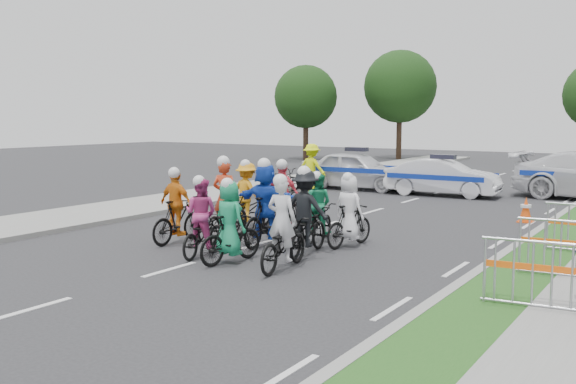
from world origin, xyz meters
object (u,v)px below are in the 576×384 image
Objects in this scene: rider_1 at (230,230)px; rider_10 at (247,201)px; parked_bike at (283,179)px; rider_0 at (283,238)px; rider_2 at (202,226)px; barrier_0 at (552,280)px; marshal_hiviz at (312,167)px; tree_0 at (306,97)px; rider_5 at (266,209)px; police_car_0 at (356,170)px; rider_4 at (306,220)px; rider_6 at (226,213)px; rider_9 at (284,204)px; rider_8 at (318,215)px; tree_3 at (400,87)px; rider_7 at (349,217)px; cone_0 at (526,210)px; police_car_1 at (443,177)px; rider_3 at (177,214)px.

rider_10 reaches higher than rider_1.
rider_0 is at bearing -137.38° from parked_bike.
barrier_0 is at bearing 164.81° from rider_2.
marshal_hiviz is 0.29× the size of tree_0.
rider_5 is (-0.38, 1.80, 0.16)m from rider_1.
rider_0 is 0.42× the size of police_car_0.
rider_4 is 1.04× the size of rider_10.
rider_6 is 1.11× the size of rider_9.
tree_0 is at bearing -66.14° from rider_0.
rider_8 is at bearing -58.08° from tree_0.
rider_5 reaches higher than police_car_0.
barrier_0 is at bearing 155.48° from rider_9.
tree_3 reaches higher than rider_1.
rider_7 is 0.99× the size of rider_8.
rider_10 reaches higher than cone_0.
police_car_1 is 5.89× the size of cone_0.
rider_9 reaches higher than rider_10.
parked_bike is at bearing -52.63° from rider_1.
barrier_0 is at bearing 165.77° from rider_10.
rider_1 is 6.08m from barrier_0.
parked_bike is at bearing -53.75° from rider_9.
rider_7 is 30.49m from tree_3.
rider_4 is 1.31m from rider_7.
rider_7 is at bearing -156.36° from police_car_0.
barrier_0 is 2.86× the size of cone_0.
marshal_hiviz reaches higher than police_car_0.
rider_7 is (0.06, 2.61, 0.05)m from rider_0.
rider_9 is 1.01× the size of marshal_hiviz.
rider_5 is 10.78m from marshal_hiviz.
police_car_1 is 14.55m from barrier_0.
rider_3 reaches higher than cone_0.
rider_2 is 13.22m from police_car_0.
rider_2 is 0.95× the size of rider_10.
rider_6 is at bearing 165.08° from barrier_0.
barrier_0 is at bearing -159.13° from police_car_1.
police_car_1 is 20.75m from tree_3.
rider_4 reaches higher than rider_7.
rider_3 is 8.44m from barrier_0.
rider_3 is (-3.46, 0.83, 0.07)m from rider_0.
rider_5 reaches higher than rider_7.
marshal_hiviz is 1.08× the size of parked_bike.
police_car_0 is at bearing -88.31° from rider_6.
rider_4 is 2.75× the size of cone_0.
rider_8 is 0.38× the size of police_car_0.
tree_3 reaches higher than tree_0.
rider_4 reaches higher than rider_0.
rider_8 is at bearing -142.72° from rider_3.
rider_2 is 3.21m from rider_9.
rider_6 is at bearing -38.72° from rider_0.
police_car_0 is at bearing -76.33° from rider_5.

